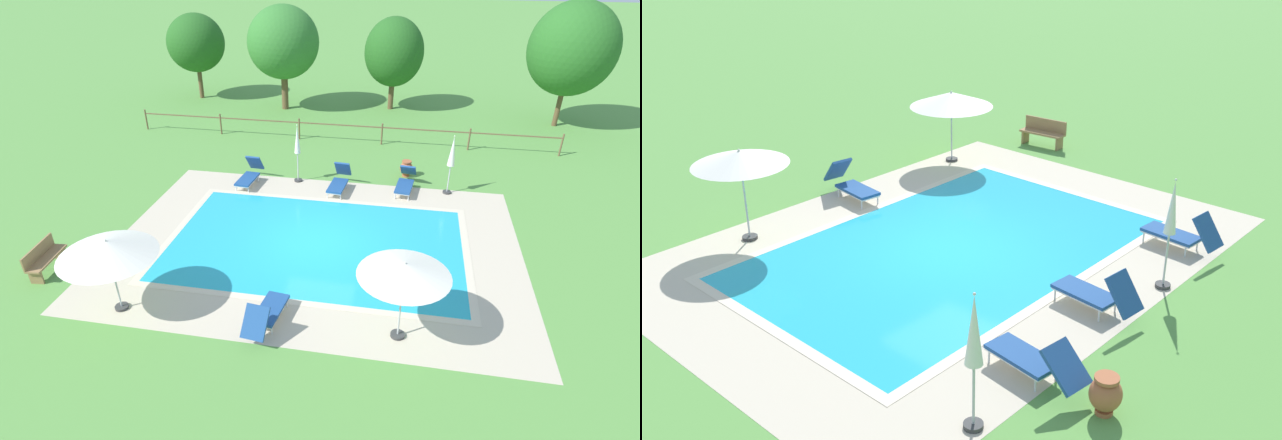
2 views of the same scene
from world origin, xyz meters
The scene contains 14 objects.
ground_plane centered at (0.00, 0.00, 0.00)m, with size 160.00×160.00×0.00m, color #599342.
pool_deck_paving centered at (0.00, 0.00, 0.00)m, with size 13.05×9.59×0.01m, color beige.
swimming_pool_water centered at (0.00, 0.00, 0.01)m, with size 9.36×5.91×0.01m, color #23A8C1.
pool_coping_rim centered at (0.00, 0.00, 0.01)m, with size 9.84×6.39×0.01m.
sun_lounger_north_near_steps centered at (-3.50, 3.98, 0.40)m, with size 0.74×1.86×1.02m.
sun_lounger_north_mid centered at (0.16, 4.03, 0.40)m, with size 0.77×1.88×1.01m.
sun_lounger_north_far centered at (2.72, 4.46, 0.38)m, with size 0.82×2.01×0.90m.
sun_lounger_north_end centered at (-0.51, -4.07, 0.39)m, with size 0.82×1.93×0.97m.
patio_umbrella_open_foreground centered at (-4.54, -4.14, 1.92)m, with size 2.49×2.49×2.18m.
patio_umbrella_open_by_bench centered at (2.81, -3.88, 2.03)m, with size 2.21×2.21×2.25m.
patio_umbrella_closed_row_west centered at (-1.62, 4.55, 1.59)m, with size 0.32×0.32×2.42m.
patio_umbrella_closed_row_mid_west centered at (4.36, 4.53, 1.59)m, with size 0.32×0.32×2.38m.
wooden_bench_lawn_side centered at (-7.63, -2.94, 0.47)m, with size 0.59×1.54×0.87m.
terracotta_urn_near_fence centered at (2.72, 5.84, 0.37)m, with size 0.53×0.53×0.69m.
Camera 2 is at (11.21, 10.46, 7.50)m, focal length 41.37 mm.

